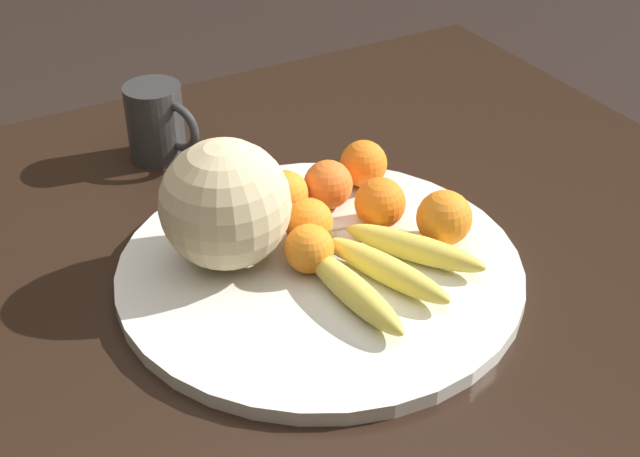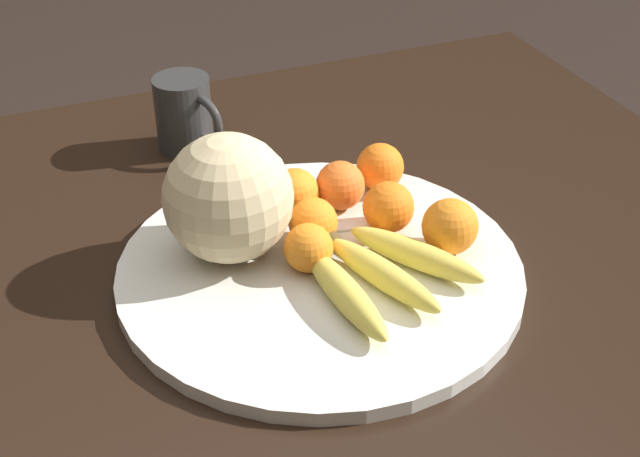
{
  "view_description": "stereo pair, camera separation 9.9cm",
  "coord_description": "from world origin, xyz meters",
  "views": [
    {
      "loc": [
        0.37,
        0.75,
        1.38
      ],
      "look_at": [
        -0.03,
        0.04,
        0.82
      ],
      "focal_mm": 50.0,
      "sensor_mm": 36.0,
      "label": 1
    },
    {
      "loc": [
        0.28,
        0.79,
        1.38
      ],
      "look_at": [
        -0.03,
        0.04,
        0.82
      ],
      "focal_mm": 50.0,
      "sensor_mm": 36.0,
      "label": 2
    }
  ],
  "objects": [
    {
      "name": "orange_back_right",
      "position": [
        -0.04,
        -0.01,
        0.8
      ],
      "size": [
        0.06,
        0.06,
        0.06
      ],
      "color": "orange",
      "rests_on": "fruit_bowl"
    },
    {
      "name": "orange_front_left",
      "position": [
        -0.13,
        -0.0,
        0.8
      ],
      "size": [
        0.06,
        0.06,
        0.06
      ],
      "color": "orange",
      "rests_on": "fruit_bowl"
    },
    {
      "name": "orange_front_right",
      "position": [
        -0.1,
        -0.07,
        0.8
      ],
      "size": [
        0.06,
        0.06,
        0.06
      ],
      "color": "orange",
      "rests_on": "fruit_bowl"
    },
    {
      "name": "fruit_bowl",
      "position": [
        -0.03,
        0.04,
        0.76
      ],
      "size": [
        0.47,
        0.47,
        0.02
      ],
      "color": "silver",
      "rests_on": "kitchen_table"
    },
    {
      "name": "melon",
      "position": [
        0.06,
        -0.02,
        0.85
      ],
      "size": [
        0.15,
        0.15,
        0.15
      ],
      "color": "beige",
      "rests_on": "fruit_bowl"
    },
    {
      "name": "ceramic_mug",
      "position": [
        0.03,
        -0.32,
        0.81
      ],
      "size": [
        0.08,
        0.11,
        0.11
      ],
      "rotation": [
        0.0,
        0.0,
        2.01
      ],
      "color": "#2D2D2D",
      "rests_on": "kitchen_table"
    },
    {
      "name": "orange_back_left",
      "position": [
        -0.16,
        -0.09,
        0.8
      ],
      "size": [
        0.06,
        0.06,
        0.06
      ],
      "color": "orange",
      "rests_on": "fruit_bowl"
    },
    {
      "name": "orange_top_small",
      "position": [
        -0.04,
        -0.07,
        0.8
      ],
      "size": [
        0.06,
        0.06,
        0.06
      ],
      "color": "orange",
      "rests_on": "fruit_bowl"
    },
    {
      "name": "banana_bunch",
      "position": [
        -0.08,
        0.1,
        0.79
      ],
      "size": [
        0.19,
        0.2,
        0.03
      ],
      "rotation": [
        0.0,
        0.0,
        8.19
      ],
      "color": "#473819",
      "rests_on": "fruit_bowl"
    },
    {
      "name": "produce_tag",
      "position": [
        -0.09,
        -0.02,
        0.77
      ],
      "size": [
        0.08,
        0.04,
        0.0
      ],
      "rotation": [
        0.0,
        0.0,
        -0.23
      ],
      "color": "white",
      "rests_on": "fruit_bowl"
    },
    {
      "name": "orange_side_extra",
      "position": [
        -0.02,
        0.04,
        0.8
      ],
      "size": [
        0.06,
        0.06,
        0.06
      ],
      "color": "orange",
      "rests_on": "fruit_bowl"
    },
    {
      "name": "orange_mid_center",
      "position": [
        -0.18,
        0.07,
        0.8
      ],
      "size": [
        0.07,
        0.07,
        0.07
      ],
      "color": "orange",
      "rests_on": "fruit_bowl"
    },
    {
      "name": "kitchen_table",
      "position": [
        0.0,
        0.0,
        0.66
      ],
      "size": [
        1.27,
        1.04,
        0.75
      ],
      "color": "black",
      "rests_on": "ground_plane"
    }
  ]
}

